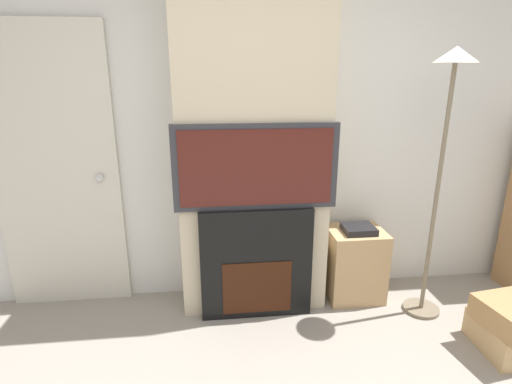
{
  "coord_description": "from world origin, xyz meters",
  "views": [
    {
      "loc": [
        -0.29,
        -0.95,
        1.74
      ],
      "look_at": [
        0.0,
        1.63,
        0.94
      ],
      "focal_mm": 28.0,
      "sensor_mm": 36.0,
      "label": 1
    }
  ],
  "objects_px": {
    "floor_lamp": "(447,123)",
    "media_stand": "(354,263)",
    "fireplace": "(256,263)",
    "television": "(256,167)"
  },
  "relations": [
    {
      "from": "floor_lamp",
      "to": "media_stand",
      "type": "bearing_deg",
      "value": 149.51
    },
    {
      "from": "floor_lamp",
      "to": "media_stand",
      "type": "relative_size",
      "value": 3.07
    },
    {
      "from": "floor_lamp",
      "to": "media_stand",
      "type": "xyz_separation_m",
      "value": [
        -0.45,
        0.26,
        -1.12
      ]
    },
    {
      "from": "television",
      "to": "media_stand",
      "type": "distance_m",
      "value": 1.16
    },
    {
      "from": "fireplace",
      "to": "media_stand",
      "type": "relative_size",
      "value": 1.35
    },
    {
      "from": "fireplace",
      "to": "floor_lamp",
      "type": "bearing_deg",
      "value": -5.26
    },
    {
      "from": "floor_lamp",
      "to": "television",
      "type": "bearing_deg",
      "value": 174.83
    },
    {
      "from": "media_stand",
      "to": "floor_lamp",
      "type": "bearing_deg",
      "value": -30.49
    },
    {
      "from": "fireplace",
      "to": "media_stand",
      "type": "height_order",
      "value": "fireplace"
    },
    {
      "from": "fireplace",
      "to": "floor_lamp",
      "type": "height_order",
      "value": "floor_lamp"
    }
  ]
}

